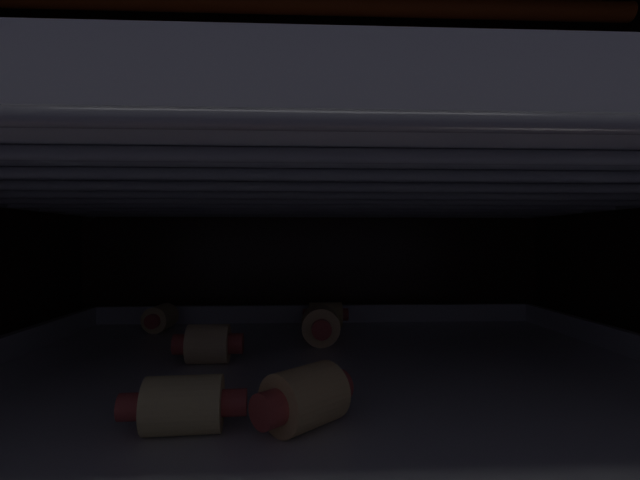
# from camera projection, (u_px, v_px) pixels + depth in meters

# --- Properties ---
(oven_wall_back) EXTENTS (0.59, 0.01, 0.40)m
(oven_wall_back) POSITION_uv_depth(u_px,v_px,m) (314.00, 243.00, 0.56)
(oven_wall_back) COLOR black
(oven_wall_back) RESTS_ON ground_plane
(heating_element) EXTENTS (0.45, 0.22, 0.01)m
(heating_element) POSITION_uv_depth(u_px,v_px,m) (326.00, 5.00, 0.32)
(heating_element) COLOR #F25919
(oven_rack_lower) EXTENTS (0.53, 0.46, 0.01)m
(oven_rack_lower) POSITION_uv_depth(u_px,v_px,m) (326.00, 385.00, 0.32)
(oven_rack_lower) COLOR slate
(baking_tray_lower) EXTENTS (0.50, 0.39, 0.03)m
(baking_tray_lower) POSITION_uv_depth(u_px,v_px,m) (326.00, 373.00, 0.32)
(baking_tray_lower) COLOR silver
(baking_tray_lower) RESTS_ON oven_rack_lower
(pig_in_blanket_lower_0) EXTENTS (0.05, 0.05, 0.03)m
(pig_in_blanket_lower_0) POSITION_uv_depth(u_px,v_px,m) (305.00, 397.00, 0.22)
(pig_in_blanket_lower_0) COLOR #E3B771
(pig_in_blanket_lower_0) RESTS_ON baking_tray_lower
(pig_in_blanket_lower_1) EXTENTS (0.05, 0.03, 0.03)m
(pig_in_blanket_lower_1) POSITION_uv_depth(u_px,v_px,m) (325.00, 315.00, 0.48)
(pig_in_blanket_lower_1) COLOR #DFBD73
(pig_in_blanket_lower_1) RESTS_ON baking_tray_lower
(pig_in_blanket_lower_2) EXTENTS (0.05, 0.03, 0.03)m
(pig_in_blanket_lower_2) POSITION_uv_depth(u_px,v_px,m) (208.00, 344.00, 0.34)
(pig_in_blanket_lower_2) COLOR #E4BE82
(pig_in_blanket_lower_2) RESTS_ON baking_tray_lower
(pig_in_blanket_lower_3) EXTENTS (0.03, 0.05, 0.03)m
(pig_in_blanket_lower_3) POSITION_uv_depth(u_px,v_px,m) (160.00, 318.00, 0.46)
(pig_in_blanket_lower_3) COLOR #E6C582
(pig_in_blanket_lower_3) RESTS_ON baking_tray_lower
(pig_in_blanket_lower_4) EXTENTS (0.06, 0.03, 0.03)m
(pig_in_blanket_lower_4) POSITION_uv_depth(u_px,v_px,m) (184.00, 405.00, 0.21)
(pig_in_blanket_lower_4) COLOR #DBC27B
(pig_in_blanket_lower_4) RESTS_ON baking_tray_lower
(pig_in_blanket_lower_5) EXTENTS (0.03, 0.05, 0.03)m
(pig_in_blanket_lower_5) POSITION_uv_depth(u_px,v_px,m) (318.00, 325.00, 0.40)
(pig_in_blanket_lower_5) COLOR #E8BC7B
(pig_in_blanket_lower_5) RESTS_ON baking_tray_lower
(oven_rack_upper) EXTENTS (0.53, 0.46, 0.01)m
(oven_rack_upper) POSITION_uv_depth(u_px,v_px,m) (326.00, 199.00, 0.32)
(oven_rack_upper) COLOR slate
(baking_tray_upper) EXTENTS (0.50, 0.39, 0.03)m
(baking_tray_upper) POSITION_uv_depth(u_px,v_px,m) (326.00, 186.00, 0.32)
(baking_tray_upper) COLOR silver
(baking_tray_upper) RESTS_ON oven_rack_upper
(pig_in_blanket_upper_1) EXTENTS (0.05, 0.03, 0.03)m
(pig_in_blanket_upper_1) POSITION_uv_depth(u_px,v_px,m) (508.00, 187.00, 0.45)
(pig_in_blanket_upper_1) COLOR #E6BE70
(pig_in_blanket_upper_1) RESTS_ON baking_tray_upper
(pig_in_blanket_upper_2) EXTENTS (0.04, 0.05, 0.03)m
(pig_in_blanket_upper_2) POSITION_uv_depth(u_px,v_px,m) (526.00, 172.00, 0.35)
(pig_in_blanket_upper_2) COLOR #DEC874
(pig_in_blanket_upper_2) RESTS_ON baking_tray_upper
(pig_in_blanket_upper_3) EXTENTS (0.05, 0.04, 0.03)m
(pig_in_blanket_upper_3) POSITION_uv_depth(u_px,v_px,m) (292.00, 172.00, 0.36)
(pig_in_blanket_upper_3) COLOR #E0B974
(pig_in_blanket_upper_3) RESTS_ON baking_tray_upper
(pig_in_blanket_upper_4) EXTENTS (0.05, 0.04, 0.03)m
(pig_in_blanket_upper_4) POSITION_uv_depth(u_px,v_px,m) (241.00, 188.00, 0.46)
(pig_in_blanket_upper_4) COLOR #DDB276
(pig_in_blanket_upper_4) RESTS_ON baking_tray_upper
(pig_in_blanket_upper_6) EXTENTS (0.04, 0.05, 0.03)m
(pig_in_blanket_upper_6) POSITION_uv_depth(u_px,v_px,m) (474.00, 158.00, 0.30)
(pig_in_blanket_upper_6) COLOR #DDB06E
(pig_in_blanket_upper_6) RESTS_ON baking_tray_upper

